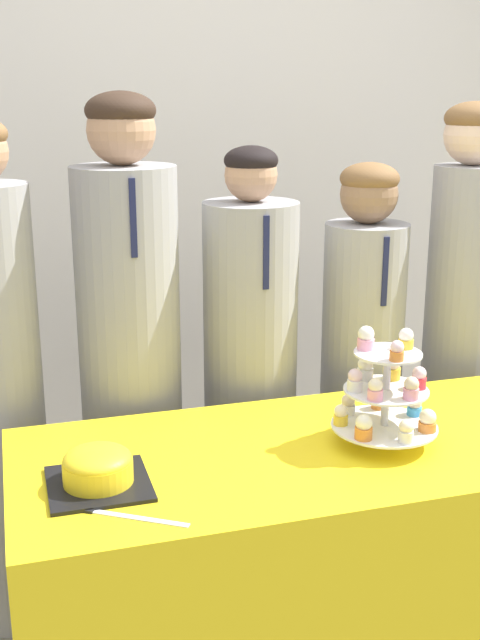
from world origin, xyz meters
TOP-DOWN VIEW (x-y plane):
  - wall_back at (0.00, 1.74)m, footprint 9.00×0.06m
  - table at (0.00, 0.34)m, footprint 1.64×0.69m
  - round_cake at (-0.60, 0.29)m, footprint 0.24×0.24m
  - cake_knife at (-0.62, 0.16)m, footprint 0.28×0.19m
  - cupcake_stand at (0.15, 0.31)m, footprint 0.28×0.28m
  - student_1 at (-0.43, 0.90)m, footprint 0.31×0.32m
  - student_2 at (-0.04, 0.90)m, footprint 0.30×0.31m
  - student_3 at (0.36, 0.90)m, footprint 0.28×0.28m
  - student_4 at (0.73, 0.90)m, footprint 0.24×0.25m

SIDE VIEW (x-z plane):
  - table at x=0.00m, z-range 0.00..0.73m
  - student_3 at x=0.36m, z-range -0.03..1.38m
  - student_2 at x=-0.04m, z-range -0.04..1.42m
  - cake_knife at x=-0.62m, z-range 0.73..0.73m
  - round_cake at x=-0.60m, z-range 0.73..0.82m
  - student_1 at x=-0.43m, z-range -0.04..1.59m
  - student_4 at x=0.73m, z-range 0.00..1.59m
  - cupcake_stand at x=0.15m, z-range 0.71..1.03m
  - wall_back at x=0.00m, z-range 0.00..2.70m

